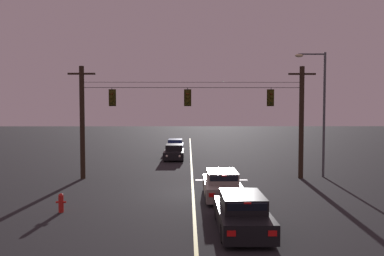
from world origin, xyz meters
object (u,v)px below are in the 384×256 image
traffic_light_left_inner (188,98)px  car_oncoming_lead (174,152)px  fire_hydrant (61,202)px  traffic_light_leftmost (112,98)px  car_waiting_near_lane (222,185)px  car_waiting_second_near (242,213)px  traffic_light_centre (271,98)px  car_oncoming_trailing (175,146)px  street_lamp_corner (320,103)px

traffic_light_left_inner → car_oncoming_lead: size_ratio=0.28×
fire_hydrant → traffic_light_leftmost: bearing=85.8°
car_waiting_near_lane → car_oncoming_lead: same height
car_oncoming_lead → car_waiting_second_near: same height
traffic_light_centre → car_waiting_near_lane: traffic_light_centre is taller
traffic_light_leftmost → car_oncoming_trailing: 16.99m
car_waiting_second_near → traffic_light_leftmost: bearing=124.1°
car_oncoming_trailing → car_waiting_second_near: same height
car_oncoming_trailing → car_waiting_second_near: bearing=-82.5°
car_oncoming_trailing → traffic_light_leftmost: bearing=-102.6°
traffic_light_leftmost → car_oncoming_trailing: traffic_light_leftmost is taller
traffic_light_centre → car_waiting_near_lane: size_ratio=0.28×
car_waiting_near_lane → car_oncoming_lead: 15.13m
traffic_light_left_inner → fire_hydrant: traffic_light_left_inner is taller
car_oncoming_lead → car_oncoming_trailing: (-0.13, 6.33, 0.00)m
traffic_light_centre → car_waiting_second_near: (-3.46, -10.39, -4.72)m
traffic_light_centre → car_oncoming_lead: 12.67m
car_waiting_near_lane → traffic_light_leftmost: bearing=142.3°
car_oncoming_lead → car_oncoming_trailing: bearing=91.2°
traffic_light_leftmost → street_lamp_corner: (13.92, 0.48, -0.34)m
traffic_light_left_inner → traffic_light_leftmost: bearing=180.0°
car_waiting_near_lane → car_oncoming_lead: bearing=101.7°
traffic_light_centre → street_lamp_corner: size_ratio=0.14×
traffic_light_centre → car_waiting_second_near: 11.92m
car_waiting_near_lane → car_oncoming_lead: (-3.06, 14.82, -0.00)m
car_oncoming_lead → car_oncoming_trailing: size_ratio=1.00×
car_oncoming_lead → street_lamp_corner: (10.22, -9.11, 4.38)m
car_oncoming_lead → car_oncoming_trailing: same height
traffic_light_leftmost → car_oncoming_lead: bearing=68.9°
car_oncoming_trailing → fire_hydrant: 24.22m
car_oncoming_trailing → street_lamp_corner: (10.35, -15.44, 4.38)m
traffic_light_leftmost → fire_hydrant: 9.37m
car_waiting_near_lane → car_oncoming_trailing: size_ratio=0.98×
car_waiting_second_near → street_lamp_corner: street_lamp_corner is taller
car_waiting_near_lane → fire_hydrant: car_waiting_near_lane is taller
street_lamp_corner → fire_hydrant: 17.39m
car_oncoming_trailing → car_oncoming_lead: bearing=-88.8°
traffic_light_centre → car_oncoming_lead: traffic_light_centre is taller
traffic_light_leftmost → traffic_light_left_inner: 4.99m
street_lamp_corner → traffic_light_left_inner: bearing=-176.9°
car_waiting_near_lane → car_waiting_second_near: same height
car_oncoming_lead → street_lamp_corner: size_ratio=0.52×
traffic_light_leftmost → traffic_light_centre: bearing=0.0°
traffic_light_leftmost → street_lamp_corner: street_lamp_corner is taller
traffic_light_left_inner → car_waiting_second_near: bearing=-78.8°
car_oncoming_lead → car_waiting_second_near: bearing=-80.5°
traffic_light_leftmost → car_waiting_near_lane: (6.76, -5.22, -4.72)m
car_waiting_near_lane → car_oncoming_lead: size_ratio=0.98×
traffic_light_left_inner → traffic_light_centre: same height
car_waiting_near_lane → fire_hydrant: (-7.35, -2.72, -0.21)m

